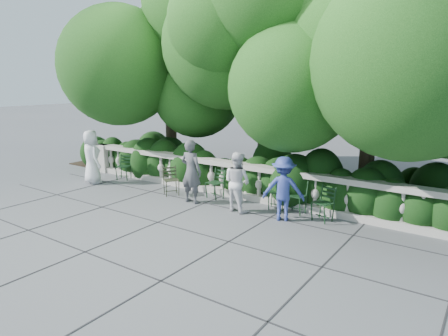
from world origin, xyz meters
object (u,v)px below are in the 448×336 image
Objects in this scene: person_businessman at (92,157)px; person_woman_grey at (191,171)px; chair_e at (293,215)px; chair_weathered at (173,196)px; chair_a at (122,180)px; person_older_blue at (283,189)px; person_casual_man at (237,182)px; chair_f at (318,222)px; chair_d at (211,199)px; chair_c at (276,210)px.

person_businessman is 0.99× the size of person_woman_grey.
chair_e is 1.00× the size of chair_weathered.
chair_weathered is at bearing -30.93° from chair_a.
person_businessman is 6.60m from person_older_blue.
person_casual_man is at bearing -158.80° from person_businessman.
chair_a is at bearing -165.73° from chair_f.
chair_e is at bearing -149.32° from person_casual_man.
person_woman_grey is (-3.42, -0.48, 0.86)m from chair_f.
chair_a is 2.64m from chair_weathered.
chair_e is at bearing -46.16° from chair_weathered.
chair_a is 0.49× the size of person_businessman.
chair_d is (3.69, -0.02, 0.00)m from chair_a.
chair_f is at bearing -22.39° from chair_a.
chair_c is at bearing -154.06° from person_businessman.
person_businessman is 1.12× the size of person_older_blue.
chair_d is at bearing -30.27° from person_older_blue.
person_businessman is at bearing -170.63° from chair_e.
person_woman_grey is at bearing -107.84° from chair_d.
chair_e is (0.51, -0.03, 0.00)m from chair_c.
person_woman_grey reaches higher than person_older_blue.
person_older_blue reaches higher than chair_c.
person_woman_grey reaches higher than chair_f.
chair_c is 0.56× the size of person_casual_man.
chair_a is at bearing -107.14° from person_businessman.
chair_c is at bearing -20.48° from chair_a.
chair_weathered is 1.20m from person_woman_grey.
chair_weathered is at bearing -151.08° from chair_d.
chair_d is 0.55× the size of person_older_blue.
person_businessman is at bearing -18.38° from person_older_blue.
person_businessman reaches higher than chair_weathered.
person_older_blue reaches higher than chair_e.
person_woman_grey is 1.14× the size of person_casual_man.
chair_c is at bearing -174.49° from chair_f.
person_businessman reaches higher than person_older_blue.
person_businessman is 5.34m from person_casual_man.
chair_weathered is (-4.23, -0.34, 0.00)m from chair_f.
chair_d is 2.44m from chair_e.
chair_weathered is 0.49× the size of person_woman_grey.
chair_weathered is (-3.01, -0.54, 0.00)m from chair_c.
person_casual_man is (5.33, 0.30, -0.10)m from person_businessman.
person_older_blue reaches higher than chair_weathered.
chair_a is at bearing -171.76° from chair_d.
person_businessman is 3.95m from person_woman_grey.
chair_d is 1.00× the size of chair_f.
chair_d and chair_e have the same top height.
chair_f is at bearing -156.93° from person_businessman.
person_casual_man is at bearing -54.88° from chair_weathered.
chair_c is at bearing 178.73° from chair_e.
chair_c is 1.00× the size of chair_e.
chair_a is 3.58m from person_woman_grey.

